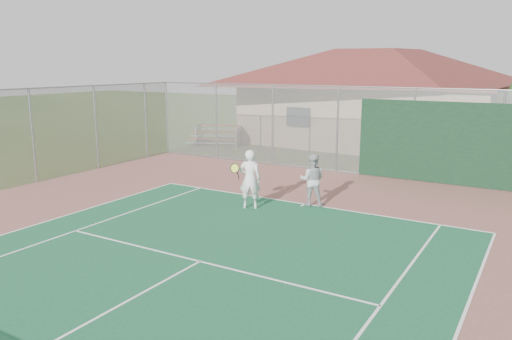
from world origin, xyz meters
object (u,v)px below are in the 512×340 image
at_px(clubhouse, 377,87).
at_px(player_grey_back, 312,180).
at_px(bleachers, 218,134).
at_px(player_white_front, 250,179).

relative_size(clubhouse, player_grey_back, 9.02).
bearing_deg(player_grey_back, bleachers, -61.73).
height_order(clubhouse, player_grey_back, clubhouse).
height_order(player_white_front, player_grey_back, player_white_front).
relative_size(player_white_front, player_grey_back, 1.11).
bearing_deg(player_white_front, bleachers, -74.63).
distance_m(clubhouse, player_white_front, 14.98).
xyz_separation_m(player_white_front, player_grey_back, (1.51, 1.25, -0.10)).
bearing_deg(clubhouse, player_grey_back, -77.41).
relative_size(clubhouse, bleachers, 4.37).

